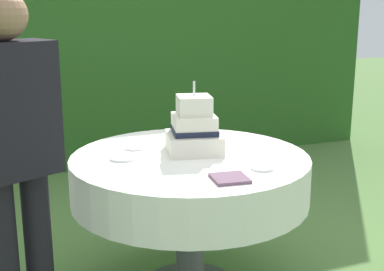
% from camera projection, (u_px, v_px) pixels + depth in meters
% --- Properties ---
extents(foliage_hedge, '(5.96, 0.54, 2.99)m').
position_uv_depth(foliage_hedge, '(84.00, 8.00, 4.97)').
color(foliage_hedge, '#28561E').
rests_on(foliage_hedge, ground_plane).
extents(cake_table, '(1.25, 1.25, 0.77)m').
position_uv_depth(cake_table, '(190.00, 179.00, 2.81)').
color(cake_table, '#4C4C51').
rests_on(cake_table, ground_plane).
extents(wedding_cake, '(0.35, 0.34, 0.38)m').
position_uv_depth(wedding_cake, '(195.00, 130.00, 2.82)').
color(wedding_cake, silver).
rests_on(wedding_cake, cake_table).
extents(serving_plate_near, '(0.10, 0.10, 0.01)m').
position_uv_depth(serving_plate_near, '(135.00, 148.00, 2.90)').
color(serving_plate_near, white).
rests_on(serving_plate_near, cake_table).
extents(serving_plate_far, '(0.13, 0.13, 0.01)m').
position_uv_depth(serving_plate_far, '(123.00, 158.00, 2.71)').
color(serving_plate_far, white).
rests_on(serving_plate_far, cake_table).
extents(serving_plate_left, '(0.11, 0.11, 0.01)m').
position_uv_depth(serving_plate_left, '(262.00, 168.00, 2.55)').
color(serving_plate_left, white).
rests_on(serving_plate_left, cake_table).
extents(napkin_stack, '(0.18, 0.18, 0.01)m').
position_uv_depth(napkin_stack, '(230.00, 178.00, 2.39)').
color(napkin_stack, '#6B4C60').
rests_on(napkin_stack, cake_table).
extents(standing_person, '(0.41, 0.32, 1.60)m').
position_uv_depth(standing_person, '(14.00, 157.00, 2.19)').
color(standing_person, black).
rests_on(standing_person, ground_plane).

